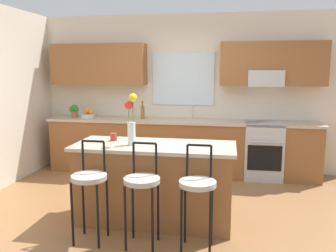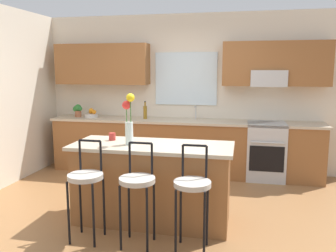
{
  "view_description": "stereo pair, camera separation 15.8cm",
  "coord_description": "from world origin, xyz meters",
  "px_view_note": "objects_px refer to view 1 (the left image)",
  "views": [
    {
      "loc": [
        0.81,
        -4.07,
        1.77
      ],
      "look_at": [
        -0.01,
        0.55,
        1.0
      ],
      "focal_mm": 37.35,
      "sensor_mm": 36.0,
      "label": 1
    },
    {
      "loc": [
        0.97,
        -4.04,
        1.77
      ],
      "look_at": [
        -0.01,
        0.55,
        1.0
      ],
      "focal_mm": 37.35,
      "sensor_mm": 36.0,
      "label": 2
    }
  ],
  "objects_px": {
    "kitchen_island": "(155,183)",
    "mug_ceramic": "(114,137)",
    "oven_range": "(263,150)",
    "bar_stool_far": "(198,188)",
    "bar_stool_middle": "(142,185)",
    "fruit_bowl_oranges": "(88,115)",
    "bar_stool_near": "(90,182)",
    "flower_vase": "(131,119)",
    "bottle_olive_oil": "(143,112)",
    "potted_plant_small": "(74,110)"
  },
  "relations": [
    {
      "from": "kitchen_island",
      "to": "mug_ceramic",
      "type": "xyz_separation_m",
      "value": [
        -0.53,
        0.12,
        0.5
      ]
    },
    {
      "from": "bar_stool_near",
      "to": "bottle_olive_oil",
      "type": "xyz_separation_m",
      "value": [
        -0.09,
        2.56,
        0.41
      ]
    },
    {
      "from": "kitchen_island",
      "to": "fruit_bowl_oranges",
      "type": "distance_m",
      "value": 2.61
    },
    {
      "from": "kitchen_island",
      "to": "mug_ceramic",
      "type": "relative_size",
      "value": 20.39
    },
    {
      "from": "bar_stool_far",
      "to": "fruit_bowl_oranges",
      "type": "bearing_deg",
      "value": 130.38
    },
    {
      "from": "bar_stool_near",
      "to": "flower_vase",
      "type": "relative_size",
      "value": 1.79
    },
    {
      "from": "mug_ceramic",
      "to": "flower_vase",
      "type": "bearing_deg",
      "value": -34.67
    },
    {
      "from": "bottle_olive_oil",
      "to": "flower_vase",
      "type": "bearing_deg",
      "value": -79.3
    },
    {
      "from": "bar_stool_middle",
      "to": "bottle_olive_oil",
      "type": "height_order",
      "value": "bottle_olive_oil"
    },
    {
      "from": "kitchen_island",
      "to": "flower_vase",
      "type": "height_order",
      "value": "flower_vase"
    },
    {
      "from": "bar_stool_far",
      "to": "potted_plant_small",
      "type": "distance_m",
      "value": 3.56
    },
    {
      "from": "flower_vase",
      "to": "mug_ceramic",
      "type": "distance_m",
      "value": 0.42
    },
    {
      "from": "flower_vase",
      "to": "mug_ceramic",
      "type": "xyz_separation_m",
      "value": [
        -0.28,
        0.19,
        -0.25
      ]
    },
    {
      "from": "oven_range",
      "to": "bar_stool_far",
      "type": "bearing_deg",
      "value": -108.3
    },
    {
      "from": "bar_stool_middle",
      "to": "kitchen_island",
      "type": "bearing_deg",
      "value": 90.0
    },
    {
      "from": "fruit_bowl_oranges",
      "to": "mug_ceramic",
      "type": "bearing_deg",
      "value": -59.31
    },
    {
      "from": "bottle_olive_oil",
      "to": "bar_stool_far",
      "type": "bearing_deg",
      "value": -65.12
    },
    {
      "from": "mug_ceramic",
      "to": "fruit_bowl_oranges",
      "type": "bearing_deg",
      "value": 120.69
    },
    {
      "from": "mug_ceramic",
      "to": "potted_plant_small",
      "type": "height_order",
      "value": "potted_plant_small"
    },
    {
      "from": "mug_ceramic",
      "to": "oven_range",
      "type": "bearing_deg",
      "value": 43.71
    },
    {
      "from": "fruit_bowl_oranges",
      "to": "bottle_olive_oil",
      "type": "relative_size",
      "value": 0.79
    },
    {
      "from": "oven_range",
      "to": "mug_ceramic",
      "type": "relative_size",
      "value": 10.22
    },
    {
      "from": "kitchen_island",
      "to": "bar_stool_far",
      "type": "height_order",
      "value": "bar_stool_far"
    },
    {
      "from": "mug_ceramic",
      "to": "bottle_olive_oil",
      "type": "relative_size",
      "value": 0.3
    },
    {
      "from": "fruit_bowl_oranges",
      "to": "potted_plant_small",
      "type": "height_order",
      "value": "potted_plant_small"
    },
    {
      "from": "bar_stool_far",
      "to": "bottle_olive_oil",
      "type": "height_order",
      "value": "bottle_olive_oil"
    },
    {
      "from": "bar_stool_middle",
      "to": "fruit_bowl_oranges",
      "type": "bearing_deg",
      "value": 122.45
    },
    {
      "from": "fruit_bowl_oranges",
      "to": "bottle_olive_oil",
      "type": "distance_m",
      "value": 1.0
    },
    {
      "from": "kitchen_island",
      "to": "mug_ceramic",
      "type": "height_order",
      "value": "mug_ceramic"
    },
    {
      "from": "bar_stool_near",
      "to": "bottle_olive_oil",
      "type": "distance_m",
      "value": 2.59
    },
    {
      "from": "bar_stool_middle",
      "to": "flower_vase",
      "type": "distance_m",
      "value": 0.81
    },
    {
      "from": "mug_ceramic",
      "to": "bottle_olive_oil",
      "type": "distance_m",
      "value": 1.86
    },
    {
      "from": "bar_stool_near",
      "to": "bar_stool_far",
      "type": "relative_size",
      "value": 1.0
    },
    {
      "from": "bar_stool_far",
      "to": "flower_vase",
      "type": "xyz_separation_m",
      "value": [
        -0.8,
        0.51,
        0.58
      ]
    },
    {
      "from": "bar_stool_near",
      "to": "mug_ceramic",
      "type": "distance_m",
      "value": 0.78
    },
    {
      "from": "bar_stool_middle",
      "to": "bar_stool_near",
      "type": "bearing_deg",
      "value": 180.0
    },
    {
      "from": "oven_range",
      "to": "bar_stool_far",
      "type": "relative_size",
      "value": 0.88
    },
    {
      "from": "potted_plant_small",
      "to": "bottle_olive_oil",
      "type": "bearing_deg",
      "value": -0.08
    },
    {
      "from": "kitchen_island",
      "to": "bottle_olive_oil",
      "type": "height_order",
      "value": "bottle_olive_oil"
    },
    {
      "from": "bar_stool_near",
      "to": "kitchen_island",
      "type": "bearing_deg",
      "value": 46.83
    },
    {
      "from": "oven_range",
      "to": "potted_plant_small",
      "type": "distance_m",
      "value": 3.33
    },
    {
      "from": "bar_stool_near",
      "to": "mug_ceramic",
      "type": "xyz_separation_m",
      "value": [
        0.02,
        0.7,
        0.33
      ]
    },
    {
      "from": "bar_stool_middle",
      "to": "potted_plant_small",
      "type": "height_order",
      "value": "potted_plant_small"
    },
    {
      "from": "oven_range",
      "to": "bar_stool_near",
      "type": "height_order",
      "value": "bar_stool_near"
    },
    {
      "from": "mug_ceramic",
      "to": "potted_plant_small",
      "type": "xyz_separation_m",
      "value": [
        -1.36,
        1.85,
        0.08
      ]
    },
    {
      "from": "bar_stool_far",
      "to": "fruit_bowl_oranges",
      "type": "xyz_separation_m",
      "value": [
        -2.18,
        2.56,
        0.34
      ]
    },
    {
      "from": "potted_plant_small",
      "to": "oven_range",
      "type": "bearing_deg",
      "value": -0.46
    },
    {
      "from": "flower_vase",
      "to": "bottle_olive_oil",
      "type": "bearing_deg",
      "value": 100.7
    },
    {
      "from": "kitchen_island",
      "to": "bar_stool_middle",
      "type": "xyz_separation_m",
      "value": [
        -0.0,
        -0.59,
        0.17
      ]
    },
    {
      "from": "flower_vase",
      "to": "fruit_bowl_oranges",
      "type": "bearing_deg",
      "value": 123.95
    }
  ]
}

